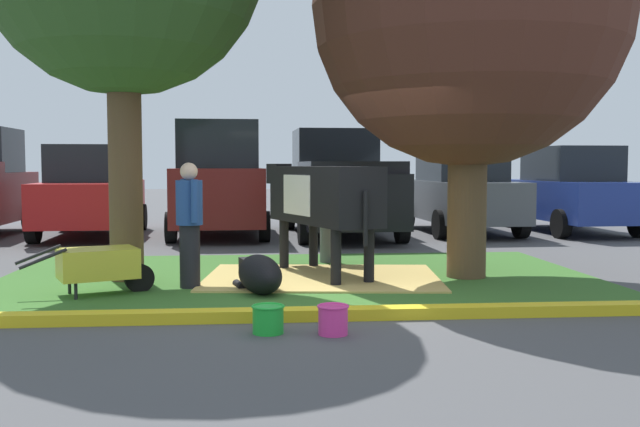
{
  "coord_description": "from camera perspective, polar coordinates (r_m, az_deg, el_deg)",
  "views": [
    {
      "loc": [
        -0.99,
        -8.48,
        1.59
      ],
      "look_at": [
        -0.06,
        1.74,
        0.9
      ],
      "focal_mm": 40.64,
      "sensor_mm": 36.0,
      "label": 1
    }
  ],
  "objects": [
    {
      "name": "cow_holstein",
      "position": [
        10.27,
        0.03,
        1.4
      ],
      "size": [
        1.51,
        3.02,
        1.61
      ],
      "color": "black",
      "rests_on": "ground"
    },
    {
      "name": "ground_plane",
      "position": [
        8.68,
        1.46,
        -6.7
      ],
      "size": [
        80.0,
        80.0,
        0.0
      ],
      "primitive_type": "plane",
      "color": "#4C4C4F"
    },
    {
      "name": "grass_island",
      "position": [
        10.19,
        -1.72,
        -5.07
      ],
      "size": [
        8.28,
        5.17,
        0.02
      ],
      "primitive_type": "cube",
      "color": "#386B28",
      "rests_on": "ground"
    },
    {
      "name": "calf_lying",
      "position": [
        9.03,
        -4.83,
        -4.77
      ],
      "size": [
        0.73,
        1.33,
        0.48
      ],
      "color": "black",
      "rests_on": "ground"
    },
    {
      "name": "person_handler",
      "position": [
        11.66,
        0.63,
        -0.02
      ],
      "size": [
        0.52,
        0.34,
        1.51
      ],
      "color": "slate",
      "rests_on": "ground"
    },
    {
      "name": "shade_tree_right",
      "position": [
        10.51,
        11.7,
        15.41
      ],
      "size": [
        4.35,
        4.35,
        5.9
      ],
      "color": "brown",
      "rests_on": "ground"
    },
    {
      "name": "bucket_green",
      "position": [
        6.92,
        -4.11,
        -8.25
      ],
      "size": [
        0.32,
        0.32,
        0.27
      ],
      "color": "green",
      "rests_on": "ground"
    },
    {
      "name": "pickup_truck_black",
      "position": [
        16.35,
        1.56,
        2.18
      ],
      "size": [
        2.36,
        5.47,
        2.42
      ],
      "color": "black",
      "rests_on": "ground"
    },
    {
      "name": "person_visitor_near",
      "position": [
        9.37,
        -10.24,
        -0.62
      ],
      "size": [
        0.34,
        0.5,
        1.62
      ],
      "color": "black",
      "rests_on": "ground"
    },
    {
      "name": "hay_bedding",
      "position": [
        10.08,
        0.15,
        -5.08
      ],
      "size": [
        3.43,
        2.72,
        0.04
      ],
      "primitive_type": "cube",
      "rotation": [
        0.0,
        0.0,
        -0.1
      ],
      "color": "tan",
      "rests_on": "ground"
    },
    {
      "name": "bucket_pink",
      "position": [
        6.85,
        1.03,
        -8.31
      ],
      "size": [
        0.3,
        0.3,
        0.28
      ],
      "color": "#EA3893",
      "rests_on": "ground"
    },
    {
      "name": "wheelbarrow",
      "position": [
        9.19,
        -16.94,
        -3.84
      ],
      "size": [
        1.58,
        1.03,
        0.63
      ],
      "color": "gold",
      "rests_on": "ground"
    },
    {
      "name": "sedan_red",
      "position": [
        16.86,
        -17.53,
        1.61
      ],
      "size": [
        2.14,
        4.46,
        2.02
      ],
      "color": "red",
      "rests_on": "ground"
    },
    {
      "name": "hatchback_white",
      "position": [
        17.25,
        11.0,
        1.76
      ],
      "size": [
        2.14,
        4.46,
        2.02
      ],
      "color": "#4C5156",
      "rests_on": "ground"
    },
    {
      "name": "curb_yellow",
      "position": [
        7.5,
        -0.44,
        -7.92
      ],
      "size": [
        9.48,
        0.24,
        0.12
      ],
      "primitive_type": "cube",
      "color": "yellow",
      "rests_on": "ground"
    },
    {
      "name": "suv_dark_grey",
      "position": [
        16.42,
        -7.98,
        2.69
      ],
      "size": [
        2.24,
        4.66,
        2.52
      ],
      "color": "maroon",
      "rests_on": "ground"
    },
    {
      "name": "sedan_blue",
      "position": [
        18.12,
        19.11,
        1.72
      ],
      "size": [
        2.14,
        4.46,
        2.02
      ],
      "color": "navy",
      "rests_on": "ground"
    }
  ]
}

